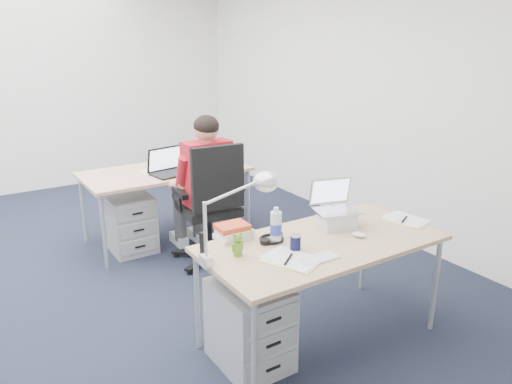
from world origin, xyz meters
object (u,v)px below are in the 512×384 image
Objects in this scene: office_chair at (211,229)px; silver_laptop at (337,205)px; seated_person at (201,186)px; water_bottle at (276,225)px; computer_mouse at (359,235)px; drawer_pedestal_far at (129,222)px; cordless_phone at (203,244)px; bear_figurine at (238,244)px; book_stack at (233,232)px; can_koozie at (295,243)px; far_cup at (219,155)px; desk_near at (322,248)px; drawer_pedestal_near at (250,325)px; sunglasses at (332,223)px; desk_lamp at (230,218)px; wireless_keyboard at (318,259)px; desk_far at (166,174)px; headphones at (272,238)px; dark_laptop at (172,161)px.

office_chair is 3.53× the size of silver_laptop.
seated_person is 5.59× the size of water_bottle.
computer_mouse is at bearing -73.11° from silver_laptop.
silver_laptop is 3.41× the size of computer_mouse.
drawer_pedestal_far is 2.01m from cordless_phone.
bear_figurine reaches higher than book_stack.
drawer_pedestal_far is 2.27m from can_koozie.
drawer_pedestal_far is 3.65× the size of bear_figurine.
water_bottle reaches higher than cordless_phone.
bear_figurine reaches higher than drawer_pedestal_far.
desk_near is at bearing -101.54° from far_cup.
drawer_pedestal_near is 1.01m from silver_laptop.
desk_lamp reaches higher than sunglasses.
water_bottle reaches higher than book_stack.
bear_figurine is at bearing -161.56° from silver_laptop.
computer_mouse is 0.84m from book_stack.
desk_near is at bearing -28.83° from water_bottle.
wireless_keyboard is 1.78× the size of bear_figurine.
sunglasses is (0.01, 0.28, -0.00)m from computer_mouse.
water_bottle is at bearing 7.17° from bear_figurine.
desk_far is 5.97× the size of wireless_keyboard.
headphones is at bearing -92.83° from office_chair.
silver_laptop reaches higher than water_bottle.
dark_laptop is at bearing 95.03° from desk_near.
desk_near is at bearing 137.24° from computer_mouse.
wireless_keyboard is at bearing -99.97° from dark_laptop.
headphones is at bearing -102.25° from dark_laptop.
headphones is at bearing -168.87° from silver_laptop.
desk_near is 1.53m from office_chair.
sunglasses is (0.83, 0.09, -0.06)m from bear_figurine.
dark_laptop reaches higher than far_cup.
seated_person reaches higher than water_bottle.
dark_laptop is at bearing 109.81° from office_chair.
computer_mouse is 0.18× the size of desk_lamp.
far_cup is (0.73, 2.11, -0.07)m from water_bottle.
drawer_pedestal_near is at bearing -114.29° from far_cup.
drawer_pedestal_near is at bearing 177.45° from desk_near.
dark_laptop reaches higher than sunglasses.
office_chair is 7.54× the size of bear_figurine.
drawer_pedestal_near is at bearing 147.71° from computer_mouse.
dark_laptop reaches higher than wireless_keyboard.
seated_person reaches higher than desk_lamp.
silver_laptop is (0.79, 0.12, 0.62)m from drawer_pedestal_near.
seated_person is at bearing 60.96° from headphones.
drawer_pedestal_far is at bearing -173.26° from desk_far.
computer_mouse is 0.26× the size of dark_laptop.
wireless_keyboard is at bearing -155.59° from sunglasses.
computer_mouse is (0.80, -0.11, 0.47)m from drawer_pedestal_near.
silver_laptop is at bearing -67.51° from drawer_pedestal_far.
office_chair reaches higher than book_stack.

